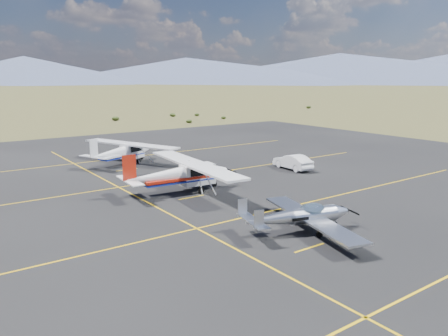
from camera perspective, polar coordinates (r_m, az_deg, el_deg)
name	(u,v)px	position (r m, az deg, el deg)	size (l,w,h in m)	color
ground	(302,218)	(26.19, 10.09, -6.43)	(1600.00, 1600.00, 0.00)	#383D1C
apron	(231,192)	(31.26, 0.92, -3.20)	(72.00, 72.00, 0.02)	black
aircraft_low_wing	(301,216)	(23.66, 10.07, -6.21)	(6.19, 8.44, 1.83)	silver
aircraft_cessna	(180,174)	(31.21, -5.79, -0.74)	(7.23, 12.02, 3.04)	white
aircraft_plain	(122,151)	(42.09, -13.13, 2.17)	(7.85, 10.71, 2.78)	silver
sedan	(293,162)	(39.26, 8.96, 0.81)	(1.41, 4.03, 1.33)	white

